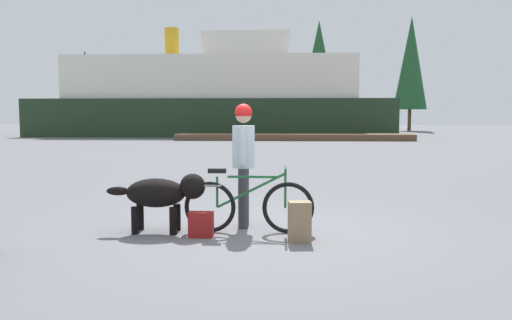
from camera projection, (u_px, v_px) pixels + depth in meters
ground_plane at (257, 231)px, 7.13m from camera, size 160.00×160.00×0.00m
bicycle at (248, 205)px, 6.97m from camera, size 1.77×0.44×0.91m
person_cyclist at (244, 153)px, 7.33m from camera, size 0.32×0.53×1.77m
dog at (162, 193)px, 7.01m from camera, size 1.37×0.47×0.81m
backpack at (300, 222)px, 6.51m from camera, size 0.30×0.23×0.51m
handbag_pannier at (201, 224)px, 6.77m from camera, size 0.32×0.18×0.33m
dock_pier at (293, 137)px, 33.16m from camera, size 15.10×2.56×0.40m
ferry_boat at (215, 98)px, 40.43m from camera, size 27.19×8.36×8.40m
pine_tree_far_left at (85, 81)px, 55.82m from camera, size 3.98×3.98×8.55m
pine_tree_center at (240, 71)px, 56.80m from camera, size 3.50×3.50×10.85m
pine_tree_far_right at (411, 63)px, 52.02m from camera, size 3.34×3.34×11.57m
pine_tree_mid_back at (319, 65)px, 57.45m from camera, size 4.12×4.12×12.14m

